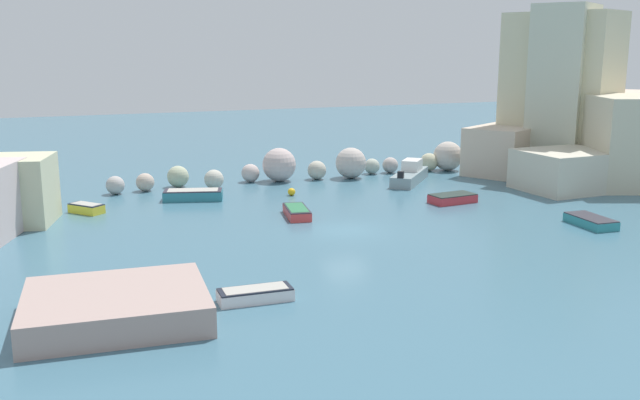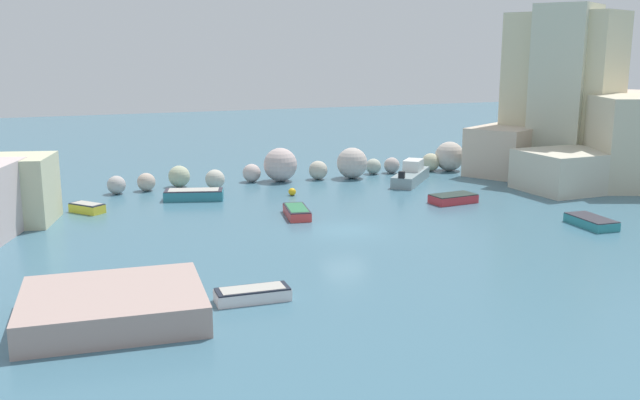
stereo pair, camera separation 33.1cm
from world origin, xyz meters
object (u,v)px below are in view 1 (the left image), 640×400
(moored_boat_0, at_px, (410,175))
(moored_boat_6, at_px, (453,198))
(stone_dock, at_px, (116,306))
(moored_boat_1, at_px, (193,195))
(moored_boat_4, at_px, (591,221))
(moored_boat_5, at_px, (255,294))
(channel_buoy, at_px, (292,192))
(moored_boat_2, at_px, (86,208))
(moored_boat_3, at_px, (297,212))

(moored_boat_0, height_order, moored_boat_6, moored_boat_0)
(stone_dock, relative_size, moored_boat_1, 1.59)
(stone_dock, distance_m, moored_boat_1, 21.96)
(moored_boat_4, distance_m, moored_boat_5, 22.40)
(stone_dock, relative_size, moored_boat_5, 2.16)
(moored_boat_6, bearing_deg, moored_boat_0, -102.39)
(stone_dock, bearing_deg, moored_boat_5, 0.74)
(stone_dock, distance_m, moored_boat_6, 26.92)
(channel_buoy, xyz_separation_m, moored_boat_0, (10.27, 1.33, 0.32))
(moored_boat_1, xyz_separation_m, moored_boat_5, (-1.89, -20.60, -0.09))
(moored_boat_2, distance_m, moored_boat_4, 30.81)
(moored_boat_1, distance_m, moored_boat_6, 17.66)
(stone_dock, height_order, moored_boat_3, stone_dock)
(moored_boat_1, bearing_deg, moored_boat_5, -78.58)
(moored_boat_2, xyz_separation_m, moored_boat_6, (23.09, -6.15, -0.02))
(moored_boat_2, bearing_deg, stone_dock, -39.66)
(moored_boat_4, bearing_deg, moored_boat_1, -124.06)
(moored_boat_2, relative_size, moored_boat_3, 0.70)
(moored_boat_6, bearing_deg, moored_boat_4, 110.38)
(stone_dock, xyz_separation_m, moored_boat_6, (23.44, 13.24, -0.29))
(stone_dock, relative_size, channel_buoy, 12.59)
(moored_boat_1, relative_size, moored_boat_5, 1.36)
(moored_boat_3, bearing_deg, moored_boat_4, 70.80)
(channel_buoy, bearing_deg, stone_dock, -125.96)
(moored_boat_0, distance_m, moored_boat_6, 7.72)
(moored_boat_5, bearing_deg, moored_boat_3, -113.99)
(stone_dock, distance_m, moored_boat_4, 27.85)
(moored_boat_1, distance_m, moored_boat_2, 7.19)
(moored_boat_3, distance_m, moored_boat_5, 14.96)
(channel_buoy, distance_m, moored_boat_6, 11.20)
(moored_boat_3, xyz_separation_m, moored_boat_6, (11.13, -0.17, -0.01))
(moored_boat_2, xyz_separation_m, moored_boat_3, (11.96, -5.97, -0.01))
(channel_buoy, relative_size, moored_boat_4, 0.16)
(channel_buoy, bearing_deg, moored_boat_4, -48.22)
(moored_boat_1, relative_size, moored_boat_4, 1.31)
(moored_boat_2, bearing_deg, moored_boat_3, 24.83)
(moored_boat_5, bearing_deg, moored_boat_0, -129.35)
(stone_dock, distance_m, moored_boat_5, 5.54)
(moored_boat_3, distance_m, moored_boat_6, 11.13)
(moored_boat_1, height_order, moored_boat_5, moored_boat_1)
(moored_boat_1, xyz_separation_m, moored_boat_4, (20.02, -15.95, -0.10))
(moored_boat_1, bearing_deg, channel_buoy, 7.28)
(channel_buoy, xyz_separation_m, moored_boat_5, (-8.65, -19.48, 0.02))
(moored_boat_1, height_order, moored_boat_2, moored_boat_1)
(moored_boat_3, relative_size, moored_boat_4, 1.05)
(moored_boat_6, bearing_deg, moored_boat_3, -5.68)
(moored_boat_2, relative_size, moored_boat_5, 0.77)
(moored_boat_2, height_order, moored_boat_3, moored_boat_2)
(moored_boat_6, bearing_deg, moored_boat_5, 31.55)
(moored_boat_5, distance_m, moored_boat_6, 22.23)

